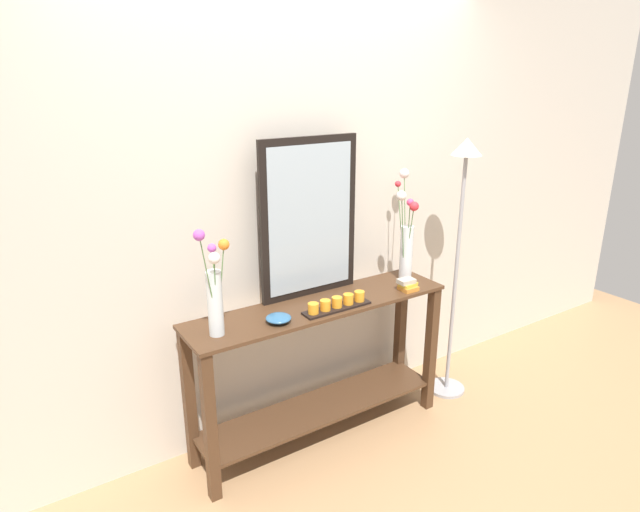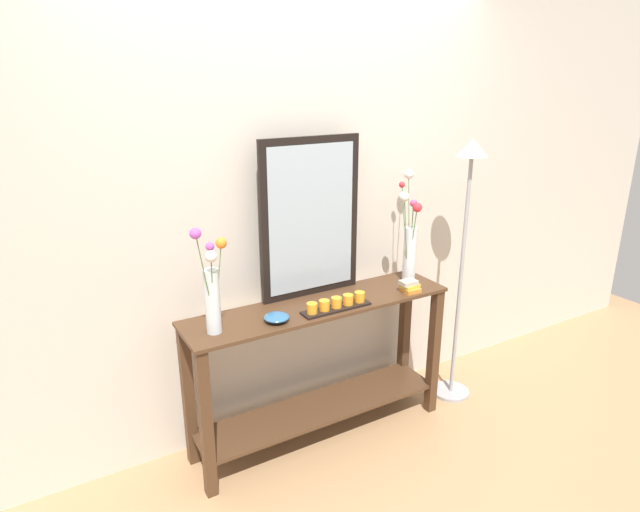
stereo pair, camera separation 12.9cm
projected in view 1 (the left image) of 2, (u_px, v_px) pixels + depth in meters
name	position (u px, v px, depth m)	size (l,w,h in m)	color
ground_plane	(320.00, 434.00, 3.22)	(7.00, 6.00, 0.02)	#A87F56
wall_back	(291.00, 200.00, 3.02)	(6.40, 0.08, 2.70)	beige
console_table	(320.00, 359.00, 3.06)	(1.52, 0.36, 0.83)	#472D1C
mirror_leaning	(309.00, 219.00, 2.94)	(0.59, 0.03, 0.88)	black
tall_vase_left	(215.00, 291.00, 2.53)	(0.19, 0.18, 0.55)	silver
vase_right	(406.00, 238.00, 3.21)	(0.21, 0.24, 0.65)	silver
candle_tray	(337.00, 304.00, 2.87)	(0.39, 0.09, 0.07)	black
decorative_bowl	(279.00, 318.00, 2.72)	(0.13, 0.13, 0.04)	#2D5B84
book_stack	(408.00, 285.00, 3.12)	(0.11, 0.09, 0.07)	orange
floor_lamp	(460.00, 228.00, 3.30)	(0.24, 0.24, 1.67)	#9E9EA3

